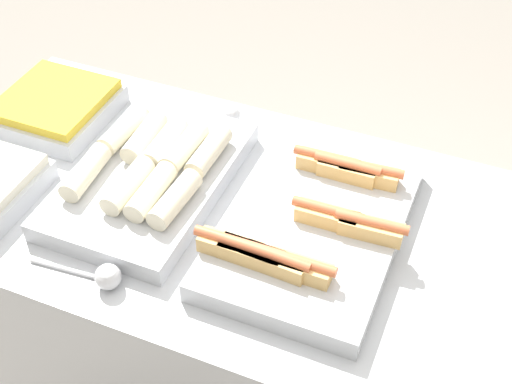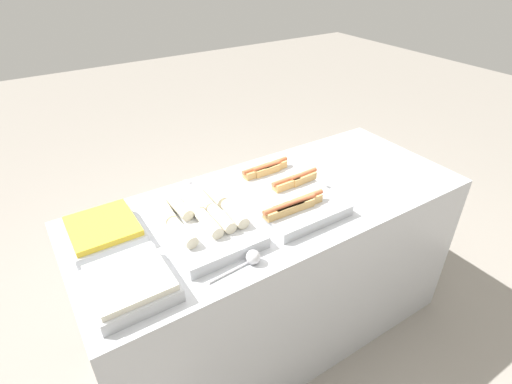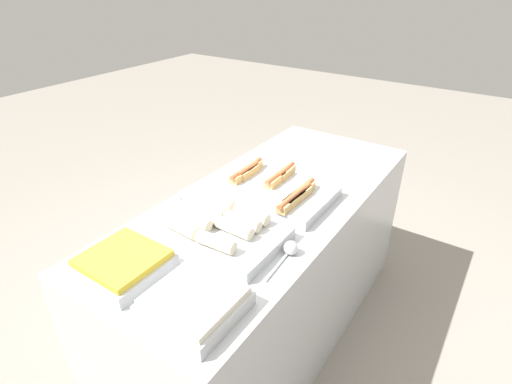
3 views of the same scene
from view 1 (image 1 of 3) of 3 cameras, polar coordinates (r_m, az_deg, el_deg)
counter at (r=1.90m, az=3.03°, el=-12.19°), size 1.82×0.76×0.86m
tray_hotdogs at (r=1.53m, az=4.58°, el=-2.63°), size 0.40×0.55×0.10m
tray_wraps at (r=1.66m, az=-8.45°, el=1.44°), size 0.33×0.51×0.10m
tray_side_back at (r=1.92m, az=-15.71°, el=6.56°), size 0.27×0.28×0.07m
serving_spoon_near at (r=1.48m, az=-12.07°, el=-6.60°), size 0.21×0.05×0.05m
serving_spoon_far at (r=1.84m, az=-2.42°, el=6.20°), size 0.22×0.05×0.05m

